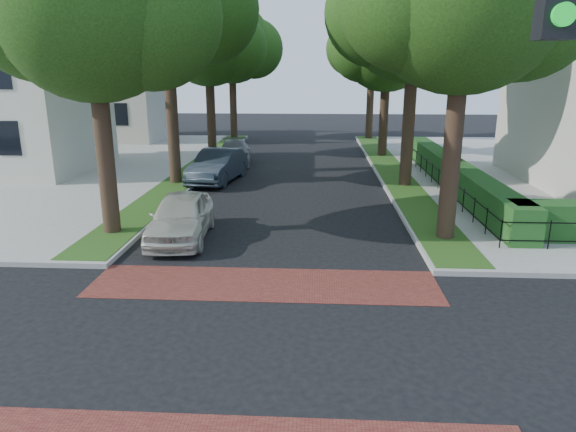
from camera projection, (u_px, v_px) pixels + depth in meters
The scene contains 17 objects.
ground at pixel (248, 348), 10.23m from camera, with size 120.00×120.00×0.00m, color black.
crosswalk_far at pixel (264, 284), 13.30m from camera, with size 9.00×2.20×0.01m, color maroon.
grass_strip_ne at pixel (391, 169), 28.25m from camera, with size 1.60×29.80×0.02m, color #2A4F16.
grass_strip_nw at pixel (197, 167), 28.84m from camera, with size 1.60×29.80×0.02m, color #2A4F16.
tree_right_mid at pixel (417, 8), 22.42m from camera, with size 8.25×7.09×11.22m.
tree_right_far at pixel (389, 45), 31.34m from camera, with size 7.25×6.23×9.74m.
tree_right_back at pixel (373, 46), 39.90m from camera, with size 7.50×6.45×10.20m.
tree_left_near at pixel (97, 5), 15.50m from camera, with size 7.50×6.45×10.20m.
tree_left_mid at pixel (169, 2), 22.91m from camera, with size 8.00×6.88×11.48m.
tree_left_far at pixel (210, 42), 31.87m from camera, with size 7.00×6.02×9.86m.
tree_left_back at pixel (233, 44), 40.46m from camera, with size 7.75×6.66×10.44m.
hedge_main_road at pixel (453, 173), 24.03m from camera, with size 1.00×18.00×1.20m, color #1C4718.
fence_main_road at pixel (435, 176), 24.11m from camera, with size 0.06×18.00×0.90m, color black, non-canonical shape.
house_left_far at pixel (105, 76), 40.46m from camera, with size 10.00×9.00×10.14m.
parked_car_front at pixel (181, 216), 16.74m from camera, with size 1.79×4.46×1.52m, color beige.
parked_car_middle at pixel (218, 166), 25.54m from camera, with size 1.71×4.91×1.62m, color #222B34.
parked_car_rear at pixel (234, 153), 30.54m from camera, with size 1.90×4.68×1.36m, color gray.
Camera 1 is at (1.31, -9.08, 5.30)m, focal length 32.00 mm.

